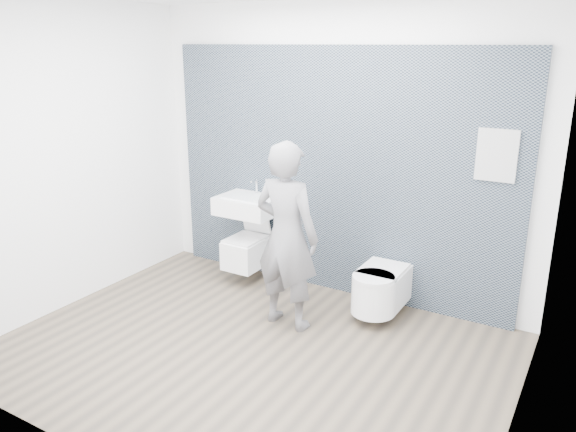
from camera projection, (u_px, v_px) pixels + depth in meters
The scene contains 8 objects.
ground at pixel (251, 351), 4.59m from camera, with size 4.00×4.00×0.00m, color brown.
room_shell at pixel (246, 140), 4.08m from camera, with size 4.00×4.00×4.00m.
tile_wall at pixel (331, 287), 5.80m from camera, with size 3.60×0.06×2.40m, color black.
washbasin at pixel (248, 205), 5.75m from camera, with size 0.61×0.46×0.46m.
toilet_square at pixel (248, 250), 5.88m from camera, with size 0.35×0.51×0.68m.
toilet_rounded at pixel (379, 289), 5.09m from camera, with size 0.40×0.67×0.36m.
info_placard at pixel (478, 324), 5.04m from camera, with size 0.32×0.03×0.43m, color white.
visitor at pixel (287, 236), 4.81m from camera, with size 0.60×0.40×1.66m, color slate.
Camera 1 is at (2.33, -3.34, 2.42)m, focal length 35.00 mm.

